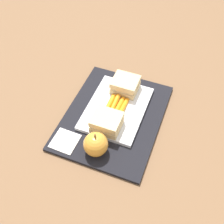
# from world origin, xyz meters

# --- Properties ---
(ground_plane) EXTENTS (2.40, 2.40, 0.00)m
(ground_plane) POSITION_xyz_m (0.00, 0.00, 0.00)
(ground_plane) COLOR brown
(lunchbag_mat) EXTENTS (0.36, 0.28, 0.01)m
(lunchbag_mat) POSITION_xyz_m (0.00, 0.00, 0.01)
(lunchbag_mat) COLOR black
(lunchbag_mat) RESTS_ON ground_plane
(food_tray) EXTENTS (0.23, 0.17, 0.01)m
(food_tray) POSITION_xyz_m (-0.03, 0.00, 0.02)
(food_tray) COLOR white
(food_tray) RESTS_ON lunchbag_mat
(sandwich_half_left) EXTENTS (0.07, 0.08, 0.04)m
(sandwich_half_left) POSITION_xyz_m (-0.10, 0.00, 0.04)
(sandwich_half_left) COLOR #DBC189
(sandwich_half_left) RESTS_ON food_tray
(sandwich_half_right) EXTENTS (0.07, 0.08, 0.04)m
(sandwich_half_right) POSITION_xyz_m (0.05, 0.00, 0.04)
(sandwich_half_right) COLOR #DBC189
(sandwich_half_right) RESTS_ON food_tray
(carrot_sticks_bundle) EXTENTS (0.08, 0.06, 0.02)m
(carrot_sticks_bundle) POSITION_xyz_m (-0.03, -0.00, 0.03)
(carrot_sticks_bundle) COLOR orange
(carrot_sticks_bundle) RESTS_ON food_tray
(apple) EXTENTS (0.07, 0.07, 0.08)m
(apple) POSITION_xyz_m (0.13, 0.00, 0.04)
(apple) COLOR gold
(apple) RESTS_ON lunchbag_mat
(paper_napkin) EXTENTS (0.07, 0.07, 0.00)m
(paper_napkin) POSITION_xyz_m (0.14, -0.09, 0.01)
(paper_napkin) COLOR white
(paper_napkin) RESTS_ON lunchbag_mat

